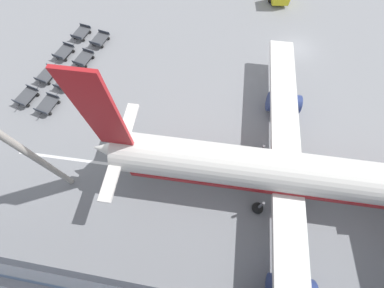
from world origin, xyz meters
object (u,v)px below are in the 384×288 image
(airplane, at_px, (299,174))
(baggage_dolly_row_near_col_a, at_px, (81,33))
(baggage_dolly_row_near_col_d, at_px, (27,96))
(baggage_dolly_row_mid_a_col_c, at_px, (66,81))
(baggage_dolly_row_mid_a_col_a, at_px, (100,39))
(baggage_dolly_row_near_col_b, at_px, (64,52))
(baggage_dolly_row_near_col_c, at_px, (47,75))
(baggage_dolly_row_mid_a_col_b, at_px, (84,58))
(baggage_dolly_row_mid_a_col_d, at_px, (48,104))

(airplane, bearing_deg, baggage_dolly_row_near_col_a, -121.78)
(baggage_dolly_row_near_col_d, relative_size, baggage_dolly_row_mid_a_col_c, 1.01)
(airplane, height_order, baggage_dolly_row_mid_a_col_a, airplane)
(baggage_dolly_row_near_col_b, distance_m, baggage_dolly_row_near_col_d, 7.61)
(baggage_dolly_row_near_col_a, relative_size, baggage_dolly_row_near_col_c, 1.00)
(airplane, height_order, baggage_dolly_row_near_col_d, airplane)
(baggage_dolly_row_near_col_c, relative_size, baggage_dolly_row_mid_a_col_c, 1.01)
(baggage_dolly_row_mid_a_col_b, bearing_deg, baggage_dolly_row_mid_a_col_a, 166.85)
(baggage_dolly_row_near_col_a, bearing_deg, baggage_dolly_row_near_col_d, -11.46)
(airplane, xyz_separation_m, baggage_dolly_row_near_col_a, (-16.97, -27.39, -2.88))
(baggage_dolly_row_near_col_c, height_order, baggage_dolly_row_mid_a_col_d, same)
(baggage_dolly_row_near_col_a, distance_m, baggage_dolly_row_mid_a_col_c, 8.46)
(baggage_dolly_row_mid_a_col_b, bearing_deg, baggage_dolly_row_near_col_b, -102.39)
(baggage_dolly_row_near_col_b, bearing_deg, baggage_dolly_row_mid_a_col_c, 25.19)
(baggage_dolly_row_mid_a_col_c, relative_size, baggage_dolly_row_mid_a_col_d, 1.00)
(baggage_dolly_row_near_col_a, height_order, baggage_dolly_row_mid_a_col_a, same)
(baggage_dolly_row_mid_a_col_b, xyz_separation_m, baggage_dolly_row_mid_a_col_d, (7.50, -1.43, 0.00))
(airplane, relative_size, baggage_dolly_row_mid_a_col_c, 11.51)
(baggage_dolly_row_mid_a_col_c, distance_m, baggage_dolly_row_mid_a_col_d, 3.66)
(baggage_dolly_row_mid_a_col_b, relative_size, baggage_dolly_row_mid_a_col_d, 1.00)
(baggage_dolly_row_near_col_a, bearing_deg, baggage_dolly_row_near_col_b, -13.03)
(airplane, relative_size, baggage_dolly_row_near_col_d, 11.42)
(baggage_dolly_row_near_col_c, xyz_separation_m, baggage_dolly_row_mid_a_col_c, (0.55, 2.60, 0.00))
(airplane, bearing_deg, baggage_dolly_row_near_col_b, -114.93)
(baggage_dolly_row_near_col_c, distance_m, baggage_dolly_row_near_col_d, 3.61)
(baggage_dolly_row_mid_a_col_a, xyz_separation_m, baggage_dolly_row_mid_a_col_c, (7.58, -1.68, 0.00))
(baggage_dolly_row_mid_a_col_d, bearing_deg, baggage_dolly_row_near_col_b, -169.45)
(baggage_dolly_row_near_col_c, height_order, baggage_dolly_row_near_col_d, same)
(baggage_dolly_row_mid_a_col_b, xyz_separation_m, baggage_dolly_row_mid_a_col_c, (3.89, -0.81, 0.00))
(airplane, distance_m, baggage_dolly_row_mid_a_col_a, 29.47)
(baggage_dolly_row_near_col_b, xyz_separation_m, baggage_dolly_row_mid_a_col_c, (4.54, 2.13, 0.00))
(airplane, xyz_separation_m, baggage_dolly_row_mid_a_col_b, (-12.50, -25.32, -2.88))
(baggage_dolly_row_mid_a_col_a, bearing_deg, baggage_dolly_row_mid_a_col_c, -12.47)
(baggage_dolly_row_mid_a_col_a, distance_m, baggage_dolly_row_mid_a_col_d, 11.42)
(baggage_dolly_row_mid_a_col_a, bearing_deg, baggage_dolly_row_near_col_a, -105.01)
(airplane, relative_size, baggage_dolly_row_mid_a_col_d, 11.46)
(baggage_dolly_row_mid_a_col_d, bearing_deg, baggage_dolly_row_near_col_d, -102.78)
(baggage_dolly_row_near_col_b, relative_size, baggage_dolly_row_mid_a_col_d, 1.00)
(baggage_dolly_row_mid_a_col_c, bearing_deg, baggage_dolly_row_near_col_d, -50.29)
(airplane, distance_m, baggage_dolly_row_near_col_b, 31.31)
(baggage_dolly_row_near_col_c, xyz_separation_m, baggage_dolly_row_mid_a_col_b, (-3.34, 3.42, 0.00))
(baggage_dolly_row_near_col_d, distance_m, baggage_dolly_row_mid_a_col_c, 4.60)
(baggage_dolly_row_near_col_c, relative_size, baggage_dolly_row_mid_a_col_d, 1.00)
(baggage_dolly_row_mid_a_col_b, height_order, baggage_dolly_row_mid_a_col_d, same)
(baggage_dolly_row_near_col_b, bearing_deg, baggage_dolly_row_mid_a_col_a, 128.58)
(baggage_dolly_row_mid_a_col_b, relative_size, baggage_dolly_row_mid_a_col_c, 1.01)
(baggage_dolly_row_mid_a_col_c, bearing_deg, baggage_dolly_row_near_col_c, -101.88)
(baggage_dolly_row_near_col_b, distance_m, baggage_dolly_row_mid_a_col_d, 8.28)
(baggage_dolly_row_near_col_a, xyz_separation_m, baggage_dolly_row_near_col_d, (11.30, -2.29, 0.00))
(baggage_dolly_row_near_col_d, relative_size, baggage_dolly_row_mid_a_col_b, 1.00)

